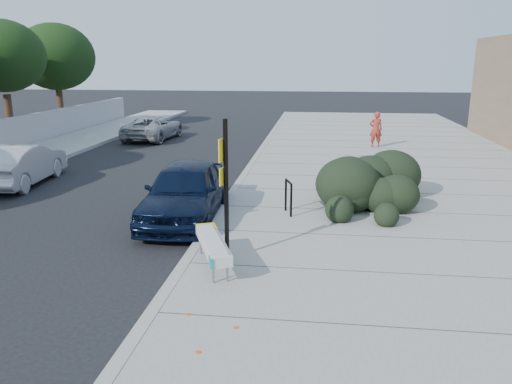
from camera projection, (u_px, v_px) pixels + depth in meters
ground at (185, 270)px, 9.78m from camera, size 120.00×120.00×0.00m
sidewalk_near at (427, 205)px, 13.89m from camera, size 11.20×50.00×0.15m
curb_near at (229, 198)px, 14.55m from camera, size 0.22×50.00×0.17m
tree_far_e at (2, 56)px, 23.64m from camera, size 4.00×4.00×5.90m
tree_far_f at (56, 57)px, 28.44m from camera, size 4.40×4.40×6.07m
bench at (213, 244)px, 9.44m from camera, size 1.06×1.92×0.58m
bike_rack at (288, 194)px, 12.75m from camera, size 0.23×0.57×0.87m
sign_post at (225, 182)px, 9.52m from camera, size 0.15×0.31×2.78m
hedge at (371, 176)px, 13.64m from camera, size 2.38×4.19×1.51m
sedan_navy at (185, 191)px, 12.70m from camera, size 1.93×4.47×1.50m
wagon_silver at (21, 164)px, 16.38m from camera, size 1.84×4.23×1.35m
suv_silver at (153, 128)px, 25.89m from camera, size 2.29×4.52×1.23m
pedestrian at (376, 129)px, 22.66m from camera, size 0.62×0.43×1.61m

